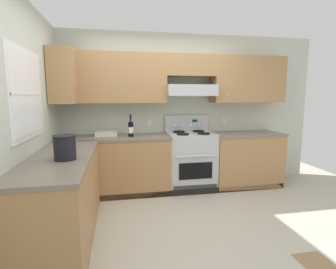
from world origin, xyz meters
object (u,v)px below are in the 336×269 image
wine_bottle (131,128)px  bucket (65,147)px  bowl (106,134)px  stove (191,160)px

wine_bottle → bucket: size_ratio=1.41×
bowl → wine_bottle: bearing=-24.1°
stove → bowl: bearing=175.6°
bucket → stove: bearing=40.3°
stove → bucket: size_ratio=4.94×
stove → wine_bottle: size_ratio=3.50×
stove → bucket: (-1.68, -1.42, 0.56)m
stove → bowl: (-1.35, 0.10, 0.45)m
stove → bowl: 1.42m
stove → wine_bottle: bearing=-176.3°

